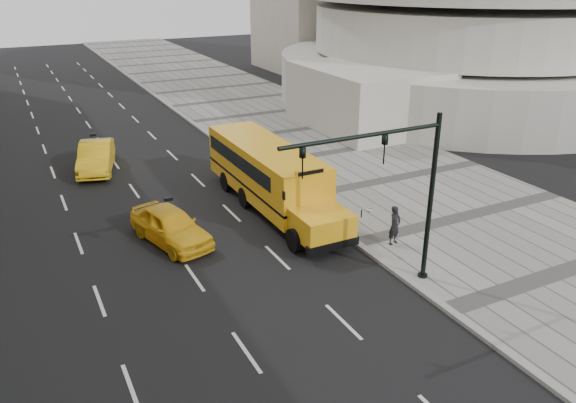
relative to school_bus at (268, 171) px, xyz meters
name	(u,v)px	position (x,y,z in m)	size (l,w,h in m)	color
ground	(181,223)	(-4.50, -0.07, -1.76)	(140.00, 140.00, 0.00)	black
sidewalk_museum	(393,180)	(7.50, -0.07, -1.69)	(12.00, 140.00, 0.15)	gray
curb_museum	(296,199)	(1.50, -0.07, -1.69)	(0.30, 140.00, 0.15)	gray
school_bus	(268,171)	(0.00, 0.00, 0.00)	(2.96, 11.56, 3.19)	#F5AB16
taxi_near	(171,226)	(-5.41, -1.80, -0.99)	(1.83, 4.55, 1.55)	yellow
taxi_far	(96,157)	(-6.64, 9.10, -0.94)	(1.74, 4.99, 1.64)	yellow
pedestrian	(395,225)	(2.77, -6.43, -0.77)	(0.61, 0.40, 1.69)	black
traffic_signal	(400,184)	(0.69, -9.13, 2.33)	(6.18, 0.36, 6.40)	black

